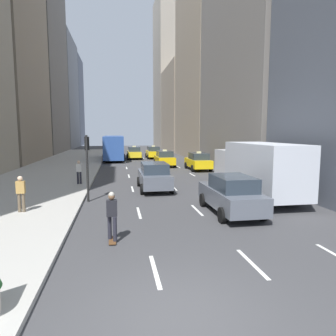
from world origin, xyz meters
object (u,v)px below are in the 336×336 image
(taxi_second, at_px, (165,158))
(sedan_black_near, at_px, (154,176))
(box_truck, at_px, (256,168))
(pedestrian_mid_block, at_px, (21,192))
(skateboarder, at_px, (112,214))
(taxi_third, at_px, (134,153))
(city_bus, at_px, (114,147))
(traffic_light_pole, at_px, (87,157))
(taxi_lead, at_px, (153,152))
(taxi_fourth, at_px, (198,161))
(sedan_silver_behind, at_px, (231,194))
(pedestrian_far_walking, at_px, (79,171))

(taxi_second, xyz_separation_m, sedan_black_near, (-2.80, -13.40, 0.03))
(box_truck, xyz_separation_m, pedestrian_mid_block, (-12.27, -1.95, -0.64))
(box_truck, relative_size, skateboarder, 4.81)
(box_truck, bearing_deg, taxi_third, 102.01)
(skateboarder, xyz_separation_m, pedestrian_mid_block, (-4.10, 4.08, 0.10))
(taxi_second, relative_size, box_truck, 0.52)
(city_bus, xyz_separation_m, traffic_light_pole, (-1.14, -25.50, 0.62))
(taxi_lead, distance_m, sedan_black_near, 24.00)
(taxi_fourth, height_order, traffic_light_pole, traffic_light_pole)
(taxi_lead, distance_m, city_bus, 5.77)
(sedan_silver_behind, bearing_deg, traffic_light_pole, 151.57)
(taxi_lead, relative_size, box_truck, 0.52)
(taxi_second, xyz_separation_m, taxi_fourth, (2.80, -3.81, 0.00))
(skateboarder, bearing_deg, box_truck, 36.42)
(taxi_fourth, xyz_separation_m, box_truck, (0.00, -12.63, 0.83))
(taxi_fourth, bearing_deg, city_bus, 122.38)
(skateboarder, bearing_deg, pedestrian_mid_block, 135.18)
(sedan_silver_behind, bearing_deg, box_truck, 49.23)
(pedestrian_mid_block, relative_size, traffic_light_pole, 0.46)
(taxi_second, bearing_deg, pedestrian_far_walking, -125.10)
(city_bus, distance_m, pedestrian_far_walking, 20.70)
(taxi_lead, height_order, sedan_black_near, taxi_lead)
(sedan_black_near, relative_size, box_truck, 0.55)
(taxi_third, distance_m, city_bus, 2.99)
(sedan_black_near, xyz_separation_m, pedestrian_mid_block, (-6.67, -4.99, 0.16))
(pedestrian_far_walking, bearing_deg, sedan_black_near, -24.51)
(taxi_fourth, height_order, box_truck, box_truck)
(sedan_silver_behind, xyz_separation_m, box_truck, (2.80, 3.25, 0.81))
(taxi_second, xyz_separation_m, pedestrian_far_walking, (-7.81, -11.11, 0.19))
(sedan_black_near, bearing_deg, sedan_silver_behind, -66.01)
(sedan_black_near, distance_m, city_bus, 23.05)
(taxi_second, height_order, sedan_silver_behind, taxi_second)
(sedan_silver_behind, distance_m, box_truck, 4.36)
(taxi_second, distance_m, sedan_black_near, 13.69)
(sedan_silver_behind, height_order, box_truck, box_truck)
(pedestrian_mid_block, height_order, pedestrian_far_walking, same)
(box_truck, bearing_deg, pedestrian_far_walking, 153.33)
(taxi_lead, relative_size, sedan_black_near, 0.96)
(taxi_lead, bearing_deg, pedestrian_mid_block, -108.19)
(taxi_lead, xyz_separation_m, skateboarder, (-5.37, -32.91, 0.08))
(taxi_third, height_order, city_bus, city_bus)
(taxi_lead, distance_m, traffic_light_pole, 27.37)
(taxi_second, height_order, pedestrian_far_walking, taxi_second)
(skateboarder, bearing_deg, taxi_third, 85.46)
(skateboarder, bearing_deg, sedan_black_near, 74.20)
(taxi_fourth, relative_size, city_bus, 0.38)
(taxi_third, distance_m, sedan_black_near, 23.29)
(taxi_second, relative_size, skateboarder, 2.52)
(sedan_silver_behind, distance_m, pedestrian_far_walking, 11.60)
(taxi_second, xyz_separation_m, city_bus, (-5.61, 9.46, 0.91))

